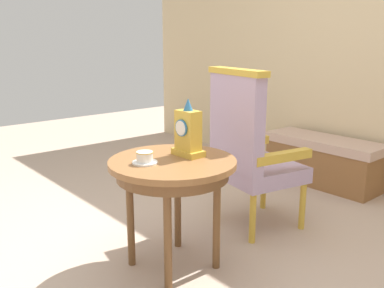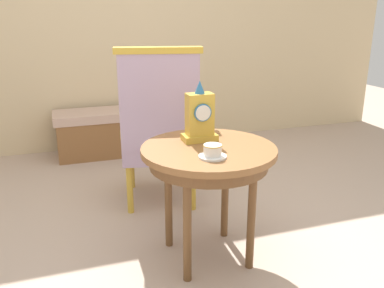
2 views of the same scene
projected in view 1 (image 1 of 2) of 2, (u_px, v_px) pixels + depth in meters
The scene contains 7 objects.
ground_plane at pixel (176, 261), 2.59m from camera, with size 10.00×10.00×0.00m, color #BCA38E.
wall_back at pixel (375, 31), 3.68m from camera, with size 6.00×0.10×2.80m, color beige.
side_table at pixel (173, 173), 2.40m from camera, with size 0.73×0.73×0.66m.
teacup_left at pixel (145, 158), 2.30m from camera, with size 0.14×0.14×0.07m.
mantel_clock at pixel (188, 133), 2.43m from camera, with size 0.19×0.11×0.34m.
armchair at pixel (249, 148), 2.93m from camera, with size 0.64×0.63×1.14m.
window_bench at pixel (323, 161), 3.94m from camera, with size 1.08×0.40×0.44m.
Camera 1 is at (1.83, -1.46, 1.33)m, focal length 39.46 mm.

